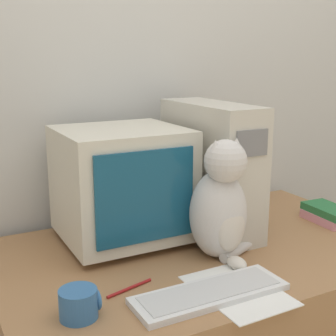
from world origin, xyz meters
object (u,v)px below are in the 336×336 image
(book_stack, at_px, (328,214))
(mug, at_px, (79,304))
(crt_monitor, at_px, (122,184))
(pen, at_px, (129,288))
(keyboard, at_px, (210,293))
(computer_tower, at_px, (211,168))
(cat, at_px, (221,207))

(book_stack, xyz_separation_m, mug, (-1.07, -0.22, 0.01))
(crt_monitor, distance_m, pen, 0.41)
(pen, bearing_deg, crt_monitor, 70.24)
(book_stack, relative_size, mug, 1.98)
(crt_monitor, bearing_deg, pen, -109.76)
(crt_monitor, bearing_deg, keyboard, -83.38)
(computer_tower, height_order, mug, computer_tower)
(mug, bearing_deg, book_stack, 11.48)
(keyboard, bearing_deg, pen, 142.43)
(computer_tower, distance_m, mug, 0.75)
(computer_tower, xyz_separation_m, book_stack, (0.45, -0.15, -0.20))
(keyboard, height_order, book_stack, book_stack)
(cat, distance_m, pen, 0.39)
(crt_monitor, distance_m, mug, 0.53)
(keyboard, relative_size, cat, 1.11)
(cat, bearing_deg, crt_monitor, 128.12)
(cat, distance_m, mug, 0.54)
(cat, relative_size, pen, 2.62)
(computer_tower, bearing_deg, keyboard, -122.43)
(crt_monitor, xyz_separation_m, keyboard, (0.06, -0.48, -0.20))
(book_stack, xyz_separation_m, pen, (-0.91, -0.14, -0.03))
(cat, bearing_deg, keyboard, -130.01)
(cat, bearing_deg, book_stack, 7.42)
(pen, xyz_separation_m, mug, (-0.16, -0.07, 0.03))
(mug, bearing_deg, cat, 15.16)
(computer_tower, bearing_deg, crt_monitor, 172.27)
(computer_tower, distance_m, cat, 0.26)
(keyboard, distance_m, book_stack, 0.78)
(keyboard, height_order, mug, mug)
(crt_monitor, height_order, keyboard, crt_monitor)
(cat, height_order, book_stack, cat)
(keyboard, distance_m, mug, 0.35)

